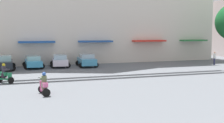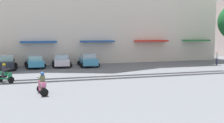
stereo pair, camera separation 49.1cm
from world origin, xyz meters
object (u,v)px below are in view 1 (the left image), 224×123
parked_car_1 (33,62)px  parked_car_3 (87,60)px  scooter_rider_0 (44,85)px  scooter_rider_4 (5,75)px  parked_car_0 (4,63)px  parked_car_2 (60,61)px  pedestrian_1 (214,57)px

parked_car_1 → parked_car_3: (6.03, -0.72, 0.06)m
scooter_rider_0 → parked_car_3: bearing=66.6°
parked_car_3 → scooter_rider_4: (-8.63, -8.63, -0.10)m
parked_car_0 → parked_car_3: (9.07, 0.15, -0.02)m
parked_car_0 → parked_car_1: bearing=16.1°
parked_car_0 → parked_car_3: parked_car_0 is taller
parked_car_3 → scooter_rider_0: scooter_rider_0 is taller
parked_car_1 → parked_car_2: (3.01, 0.02, 0.02)m
parked_car_3 → parked_car_1: bearing=173.2°
parked_car_0 → parked_car_3: size_ratio=1.02×
parked_car_2 → scooter_rider_0: 15.03m
pedestrian_1 → scooter_rider_0: bearing=-153.4°
parked_car_1 → scooter_rider_0: 14.70m
parked_car_2 → scooter_rider_0: scooter_rider_0 is taller
parked_car_2 → pedestrian_1: pedestrian_1 is taller
scooter_rider_4 → scooter_rider_0: bearing=-64.2°
parked_car_2 → scooter_rider_4: size_ratio=2.77×
parked_car_0 → scooter_rider_0: parked_car_0 is taller
parked_car_2 → parked_car_3: parked_car_3 is taller
parked_car_3 → scooter_rider_0: 15.23m
parked_car_0 → scooter_rider_0: (3.02, -13.83, -0.15)m
pedestrian_1 → parked_car_3: bearing=167.9°
scooter_rider_0 → scooter_rider_4: scooter_rider_4 is taller
parked_car_2 → scooter_rider_4: scooter_rider_4 is taller
parked_car_0 → pedestrian_1: 24.61m
pedestrian_1 → parked_car_2: bearing=167.6°
parked_car_1 → parked_car_3: bearing=-6.8°
parked_car_0 → scooter_rider_4: bearing=-87.0°
parked_car_2 → pedestrian_1: bearing=-12.4°
parked_car_2 → parked_car_3: size_ratio=1.07×
parked_car_1 → parked_car_2: size_ratio=1.02×
parked_car_2 → scooter_rider_0: bearing=-101.6°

